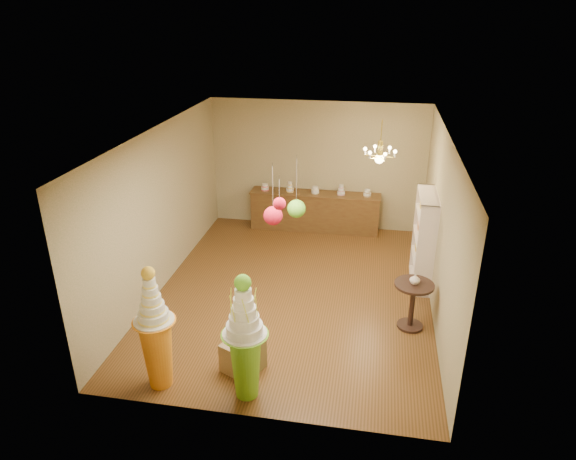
% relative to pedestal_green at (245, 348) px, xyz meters
% --- Properties ---
extents(floor, '(6.50, 6.50, 0.00)m').
position_rel_pedestal_green_xyz_m(floor, '(0.19, 2.85, -0.77)').
color(floor, '#593718').
rests_on(floor, ground).
extents(ceiling, '(6.50, 6.50, 0.00)m').
position_rel_pedestal_green_xyz_m(ceiling, '(0.19, 2.85, 2.23)').
color(ceiling, white).
rests_on(ceiling, ground).
extents(wall_back, '(5.00, 0.04, 3.00)m').
position_rel_pedestal_green_xyz_m(wall_back, '(0.19, 6.10, 0.73)').
color(wall_back, tan).
rests_on(wall_back, ground).
extents(wall_front, '(5.00, 0.04, 3.00)m').
position_rel_pedestal_green_xyz_m(wall_front, '(0.19, -0.40, 0.73)').
color(wall_front, tan).
rests_on(wall_front, ground).
extents(wall_left, '(0.04, 6.50, 3.00)m').
position_rel_pedestal_green_xyz_m(wall_left, '(-2.31, 2.85, 0.73)').
color(wall_left, tan).
rests_on(wall_left, ground).
extents(wall_right, '(0.04, 6.50, 3.00)m').
position_rel_pedestal_green_xyz_m(wall_right, '(2.69, 2.85, 0.73)').
color(wall_right, tan).
rests_on(wall_right, ground).
extents(pedestal_green, '(0.62, 0.62, 1.88)m').
position_rel_pedestal_green_xyz_m(pedestal_green, '(0.00, 0.00, 0.00)').
color(pedestal_green, '#78C92C').
rests_on(pedestal_green, floor).
extents(pedestal_orange, '(0.65, 0.65, 1.87)m').
position_rel_pedestal_green_xyz_m(pedestal_orange, '(-1.26, 0.00, -0.06)').
color(pedestal_orange, orange).
rests_on(pedestal_orange, floor).
extents(burlap_riser, '(0.67, 0.67, 0.46)m').
position_rel_pedestal_green_xyz_m(burlap_riser, '(-0.19, 0.51, -0.54)').
color(burlap_riser, '#91734F').
rests_on(burlap_riser, floor).
extents(sideboard, '(3.04, 0.54, 1.16)m').
position_rel_pedestal_green_xyz_m(sideboard, '(0.19, 5.82, -0.29)').
color(sideboard, '#55381A').
rests_on(sideboard, floor).
extents(shelving_unit, '(0.33, 1.20, 1.80)m').
position_rel_pedestal_green_xyz_m(shelving_unit, '(2.52, 3.65, 0.13)').
color(shelving_unit, silver).
rests_on(shelving_unit, floor).
extents(round_table, '(0.72, 0.72, 0.83)m').
position_rel_pedestal_green_xyz_m(round_table, '(2.29, 2.06, -0.23)').
color(round_table, black).
rests_on(round_table, floor).
extents(vase, '(0.17, 0.17, 0.17)m').
position_rel_pedestal_green_xyz_m(vase, '(2.29, 2.06, 0.15)').
color(vase, silver).
rests_on(vase, round_table).
extents(pom_red_left, '(0.27, 0.27, 0.92)m').
position_rel_pedestal_green_xyz_m(pom_red_left, '(0.16, 1.16, 1.45)').
color(pom_red_left, '#3C332B').
rests_on(pom_red_left, ceiling).
extents(pom_green_mid, '(0.27, 0.27, 0.96)m').
position_rel_pedestal_green_xyz_m(pom_green_mid, '(0.42, 1.60, 1.41)').
color(pom_green_mid, '#3C332B').
rests_on(pom_green_mid, ceiling).
extents(pom_red_right, '(0.17, 0.17, 0.47)m').
position_rel_pedestal_green_xyz_m(pom_red_right, '(0.35, 0.62, 1.85)').
color(pom_red_right, '#3C332B').
rests_on(pom_red_right, ceiling).
extents(chandelier, '(0.75, 0.75, 0.85)m').
position_rel_pedestal_green_xyz_m(chandelier, '(1.59, 4.26, 1.53)').
color(chandelier, '#E7CF51').
rests_on(chandelier, ceiling).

